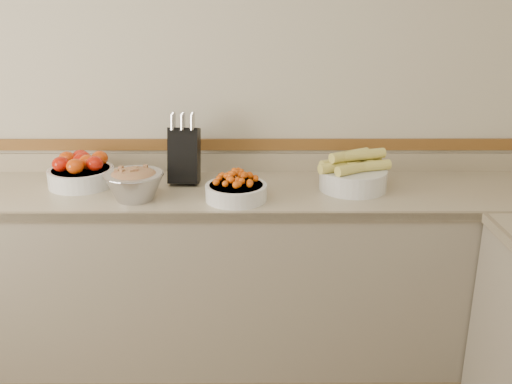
{
  "coord_description": "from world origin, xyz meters",
  "views": [
    {
      "loc": [
        0.34,
        -0.99,
        1.81
      ],
      "look_at": [
        0.35,
        1.35,
        1.0
      ],
      "focal_mm": 40.0,
      "sensor_mm": 36.0,
      "label": 1
    }
  ],
  "objects_px": {
    "rhubarb_bowl": "(134,183)",
    "tomato_bowl": "(81,171)",
    "knife_block": "(184,154)",
    "cherry_tomato_bowl": "(236,189)",
    "corn_bowl": "(353,174)"
  },
  "relations": [
    {
      "from": "cherry_tomato_bowl",
      "to": "corn_bowl",
      "type": "distance_m",
      "value": 0.59
    },
    {
      "from": "rhubarb_bowl",
      "to": "tomato_bowl",
      "type": "bearing_deg",
      "value": 145.09
    },
    {
      "from": "knife_block",
      "to": "tomato_bowl",
      "type": "relative_size",
      "value": 1.12
    },
    {
      "from": "rhubarb_bowl",
      "to": "cherry_tomato_bowl",
      "type": "bearing_deg",
      "value": -0.46
    },
    {
      "from": "knife_block",
      "to": "cherry_tomato_bowl",
      "type": "bearing_deg",
      "value": -44.9
    },
    {
      "from": "tomato_bowl",
      "to": "cherry_tomato_bowl",
      "type": "xyz_separation_m",
      "value": [
        0.79,
        -0.22,
        -0.02
      ]
    },
    {
      "from": "knife_block",
      "to": "cherry_tomato_bowl",
      "type": "distance_m",
      "value": 0.4
    },
    {
      "from": "tomato_bowl",
      "to": "knife_block",
      "type": "bearing_deg",
      "value": 5.67
    },
    {
      "from": "knife_block",
      "to": "cherry_tomato_bowl",
      "type": "height_order",
      "value": "knife_block"
    },
    {
      "from": "tomato_bowl",
      "to": "corn_bowl",
      "type": "xyz_separation_m",
      "value": [
        1.36,
        -0.06,
        0.0
      ]
    },
    {
      "from": "knife_block",
      "to": "cherry_tomato_bowl",
      "type": "xyz_separation_m",
      "value": [
        0.27,
        -0.27,
        -0.09
      ]
    },
    {
      "from": "tomato_bowl",
      "to": "cherry_tomato_bowl",
      "type": "relative_size",
      "value": 1.13
    },
    {
      "from": "knife_block",
      "to": "tomato_bowl",
      "type": "bearing_deg",
      "value": -174.33
    },
    {
      "from": "cherry_tomato_bowl",
      "to": "tomato_bowl",
      "type": "bearing_deg",
      "value": 164.36
    },
    {
      "from": "knife_block",
      "to": "tomato_bowl",
      "type": "height_order",
      "value": "knife_block"
    }
  ]
}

